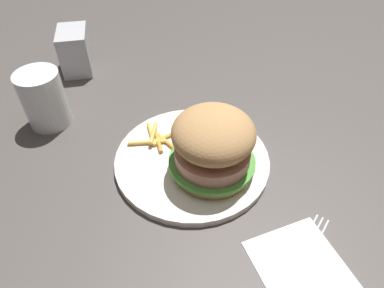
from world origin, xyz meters
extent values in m
plane|color=#47423F|center=(0.00, 0.00, 0.00)|extent=(1.60, 1.60, 0.00)
cylinder|color=silver|center=(-0.02, -0.02, 0.01)|extent=(0.25, 0.25, 0.01)
cylinder|color=tan|center=(-0.05, 0.01, 0.02)|extent=(0.12, 0.12, 0.01)
cylinder|color=#4C9338|center=(-0.05, 0.01, 0.03)|extent=(0.13, 0.13, 0.01)
cylinder|color=tan|center=(-0.05, 0.01, 0.05)|extent=(0.11, 0.11, 0.02)
ellipsoid|color=tan|center=(-0.05, 0.01, 0.09)|extent=(0.12, 0.12, 0.06)
cylinder|color=gold|center=(0.03, -0.06, 0.02)|extent=(0.02, 0.06, 0.01)
cylinder|color=gold|center=(0.01, -0.05, 0.02)|extent=(0.05, 0.06, 0.01)
cylinder|color=gold|center=(0.02, -0.06, 0.02)|extent=(0.04, 0.03, 0.01)
cylinder|color=#E5B251|center=(0.05, -0.06, 0.02)|extent=(0.06, 0.01, 0.01)
cylinder|color=#E5B251|center=(0.04, -0.08, 0.02)|extent=(0.02, 0.06, 0.01)
cylinder|color=#E5B251|center=(0.04, -0.07, 0.02)|extent=(0.02, 0.05, 0.01)
cube|color=white|center=(-0.14, 0.18, 0.00)|extent=(0.14, 0.14, 0.00)
cube|color=silver|center=(-0.12, 0.20, 0.00)|extent=(0.08, 0.09, 0.00)
cube|color=silver|center=(-0.17, 0.14, 0.00)|extent=(0.04, 0.04, 0.00)
cylinder|color=silver|center=(-0.20, 0.13, 0.00)|extent=(0.02, 0.02, 0.00)
cylinder|color=silver|center=(-0.19, 0.12, 0.00)|extent=(0.02, 0.02, 0.00)
cylinder|color=silver|center=(-0.19, 0.12, 0.00)|extent=(0.02, 0.02, 0.00)
cylinder|color=silver|center=(0.23, -0.15, 0.05)|extent=(0.08, 0.08, 0.10)
cylinder|color=silver|center=(0.23, -0.15, 0.04)|extent=(0.07, 0.07, 0.08)
cube|color=#B7BABF|center=(0.20, -0.33, 0.05)|extent=(0.07, 0.09, 0.09)
camera|label=1|loc=(0.01, 0.37, 0.42)|focal=32.30mm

